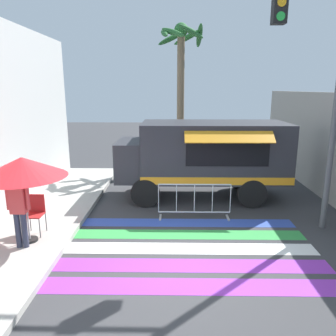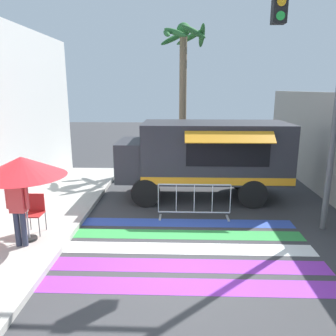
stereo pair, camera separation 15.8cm
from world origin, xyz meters
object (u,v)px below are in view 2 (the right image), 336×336
Objects in this scene: folding_chair at (35,209)px; vendor_person at (18,204)px; traffic_signal_pole at (304,56)px; palm_tree at (183,67)px; food_truck at (202,153)px; patio_umbrella at (22,167)px; barricade_front at (194,201)px.

folding_chair is 0.55× the size of vendor_person.
traffic_signal_pole is 7.55m from palm_tree.
vendor_person is (-6.57, -1.52, -3.28)m from traffic_signal_pole.
food_truck is at bearing 131.50° from traffic_signal_pole.
vendor_person is at bearing -97.33° from patio_umbrella.
folding_chair is 4.25m from barricade_front.
patio_umbrella is 0.98× the size of barricade_front.
traffic_signal_pole is 3.16× the size of patio_umbrella.
palm_tree reaches higher than patio_umbrella.
food_truck reaches higher than folding_chair.
vendor_person is (-0.04, -0.29, -0.79)m from patio_umbrella.
food_truck is 5.47m from palm_tree.
vendor_person is 4.60m from barricade_front.
barricade_front is at bearing 24.34° from patio_umbrella.
folding_chair is (-6.55, -0.74, -3.69)m from traffic_signal_pole.
traffic_signal_pole reaches higher than patio_umbrella.
folding_chair is (-4.34, -3.24, -0.82)m from food_truck.
vendor_person is 0.27× the size of palm_tree.
folding_chair is at bearing 92.84° from patio_umbrella.
traffic_signal_pole is at bearing 15.14° from folding_chair.
patio_umbrella reaches higher than barricade_front.
patio_umbrella is at bearing -78.51° from folding_chair.
barricade_front is (-2.52, 0.59, -3.91)m from traffic_signal_pole.
vendor_person is at bearing -82.35° from folding_chair.
vendor_person is at bearing -152.53° from barricade_front.
palm_tree reaches higher than folding_chair.
traffic_signal_pole is 7.49m from vendor_person.
barricade_front is (-0.31, -1.91, -1.04)m from food_truck.
food_truck is 2.19m from barricade_front.
food_truck is at bearing 80.66° from barricade_front.
patio_umbrella is 9.42m from palm_tree.
vendor_person is (-0.01, -0.77, 0.41)m from folding_chair.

